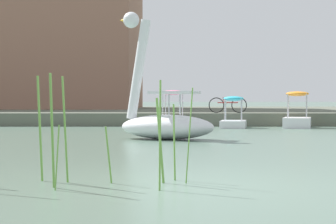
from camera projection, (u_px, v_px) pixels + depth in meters
ground_plane at (179, 185)px, 8.58m from camera, size 621.22×621.22×0.00m
shore_bank_far at (169, 113)px, 40.40m from camera, size 113.67×26.10×0.57m
swan_boat at (162, 117)px, 18.52m from camera, size 3.19×2.37×3.81m
pedal_boat_orange at (295, 117)px, 26.16m from camera, size 1.55×2.21×1.52m
pedal_boat_cyan at (231, 119)px, 26.11m from camera, size 1.31×1.98×1.31m
pedal_boat_pink at (171, 118)px, 25.94m from camera, size 1.40×2.34×1.56m
bicycle_parked at (226, 105)px, 28.12m from camera, size 1.70×0.27×0.71m
apartment_block at (4, 0)px, 43.36m from camera, size 18.50×12.12×14.94m
reed_clump_foreground at (76, 138)px, 8.57m from camera, size 3.03×1.21×1.52m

